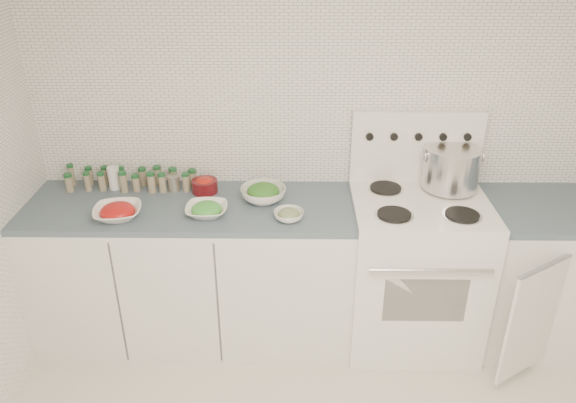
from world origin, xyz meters
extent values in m
cube|color=white|center=(0.00, 1.51, 1.25)|extent=(3.50, 0.02, 2.50)
cube|color=white|center=(-0.82, 1.19, 0.43)|extent=(1.85, 0.62, 0.86)
cube|color=#415361|center=(-0.82, 1.19, 0.88)|extent=(1.85, 0.62, 0.03)
cube|color=white|center=(0.48, 1.18, 0.46)|extent=(0.76, 0.65, 0.92)
cube|color=black|center=(0.48, 0.86, 0.50)|extent=(0.45, 0.01, 0.28)
cylinder|color=silver|center=(0.48, 0.82, 0.72)|extent=(0.65, 0.02, 0.02)
cube|color=white|center=(0.48, 1.18, 0.93)|extent=(0.76, 0.65, 0.01)
cube|color=white|center=(0.48, 1.47, 1.15)|extent=(0.76, 0.06, 0.43)
cylinder|color=silver|center=(0.30, 1.02, 0.94)|extent=(0.21, 0.21, 0.01)
cylinder|color=black|center=(0.30, 1.02, 0.94)|extent=(0.18, 0.18, 0.01)
cylinder|color=silver|center=(0.66, 1.02, 0.94)|extent=(0.21, 0.21, 0.01)
cylinder|color=black|center=(0.66, 1.02, 0.94)|extent=(0.18, 0.18, 0.01)
cylinder|color=silver|center=(0.30, 1.33, 0.94)|extent=(0.21, 0.21, 0.01)
cylinder|color=black|center=(0.30, 1.33, 0.94)|extent=(0.18, 0.18, 0.01)
cylinder|color=silver|center=(0.66, 1.33, 0.94)|extent=(0.21, 0.21, 0.01)
cylinder|color=black|center=(0.66, 1.33, 0.94)|extent=(0.18, 0.18, 0.01)
cylinder|color=black|center=(0.20, 1.44, 1.22)|extent=(0.04, 0.02, 0.04)
cylinder|color=black|center=(0.34, 1.44, 1.22)|extent=(0.04, 0.02, 0.04)
cylinder|color=black|center=(0.48, 1.44, 1.22)|extent=(0.04, 0.02, 0.04)
cylinder|color=black|center=(0.62, 1.44, 1.22)|extent=(0.04, 0.02, 0.04)
cylinder|color=black|center=(0.76, 1.44, 1.22)|extent=(0.04, 0.02, 0.04)
cube|color=white|center=(1.30, 1.19, 0.43)|extent=(0.89, 0.62, 0.86)
cube|color=#415361|center=(1.30, 1.19, 0.88)|extent=(0.89, 0.62, 0.03)
cube|color=white|center=(1.04, 0.77, 0.43)|extent=(0.35, 0.23, 0.70)
cylinder|color=silver|center=(0.67, 1.34, 1.07)|extent=(0.31, 0.31, 0.24)
cylinder|color=orange|center=(0.67, 1.34, 1.17)|extent=(0.28, 0.28, 0.03)
torus|color=silver|center=(0.50, 1.34, 1.14)|extent=(0.01, 0.08, 0.08)
torus|color=silver|center=(0.83, 1.34, 1.14)|extent=(0.01, 0.08, 0.08)
imported|color=white|center=(-1.18, 1.03, 0.93)|extent=(0.29, 0.29, 0.06)
ellipsoid|color=red|center=(-1.18, 1.03, 0.94)|extent=(0.18, 0.18, 0.08)
imported|color=white|center=(-0.71, 1.07, 0.93)|extent=(0.23, 0.23, 0.06)
ellipsoid|color=green|center=(-0.71, 1.07, 0.94)|extent=(0.16, 0.16, 0.07)
imported|color=white|center=(-0.41, 1.25, 0.94)|extent=(0.27, 0.27, 0.08)
ellipsoid|color=#21601B|center=(-0.41, 1.25, 0.96)|extent=(0.18, 0.18, 0.08)
imported|color=white|center=(-0.26, 1.02, 0.93)|extent=(0.20, 0.20, 0.05)
ellipsoid|color=#274E1F|center=(-0.26, 1.02, 0.94)|extent=(0.12, 0.12, 0.05)
cylinder|color=#520E13|center=(-0.76, 1.35, 0.94)|extent=(0.15, 0.15, 0.08)
ellipsoid|color=#BA280C|center=(-0.76, 1.35, 0.97)|extent=(0.11, 0.11, 0.05)
cylinder|color=white|center=(-1.30, 1.39, 0.97)|extent=(0.09, 0.09, 0.14)
cylinder|color=#A79B8D|center=(-0.94, 1.37, 0.95)|extent=(0.08, 0.08, 0.09)
cylinder|color=gray|center=(-1.57, 1.43, 0.96)|extent=(0.04, 0.04, 0.12)
cylinder|color=#164E25|center=(-1.57, 1.43, 1.03)|extent=(0.04, 0.04, 0.02)
cylinder|color=gray|center=(-1.46, 1.44, 0.95)|extent=(0.04, 0.04, 0.10)
cylinder|color=#164E25|center=(-1.46, 1.44, 1.01)|extent=(0.04, 0.04, 0.02)
cylinder|color=gray|center=(-1.37, 1.44, 0.95)|extent=(0.04, 0.04, 0.10)
cylinder|color=#164E25|center=(-1.37, 1.44, 1.01)|extent=(0.04, 0.04, 0.02)
cylinder|color=gray|center=(-1.27, 1.44, 0.95)|extent=(0.04, 0.04, 0.10)
cylinder|color=#164E25|center=(-1.27, 1.44, 1.01)|extent=(0.04, 0.04, 0.02)
cylinder|color=gray|center=(-1.14, 1.44, 0.95)|extent=(0.05, 0.05, 0.10)
cylinder|color=#164E25|center=(-1.14, 1.44, 1.01)|extent=(0.05, 0.05, 0.02)
cylinder|color=gray|center=(-1.05, 1.45, 0.95)|extent=(0.04, 0.04, 0.10)
cylinder|color=#164E25|center=(-1.05, 1.45, 1.01)|extent=(0.05, 0.05, 0.02)
cylinder|color=gray|center=(-0.95, 1.44, 0.95)|extent=(0.05, 0.05, 0.10)
cylinder|color=#164E25|center=(-0.95, 1.44, 1.00)|extent=(0.05, 0.05, 0.02)
cylinder|color=gray|center=(-0.84, 1.43, 0.94)|extent=(0.05, 0.05, 0.09)
cylinder|color=#164E25|center=(-0.84, 1.43, 1.00)|extent=(0.05, 0.05, 0.02)
cylinder|color=gray|center=(-1.55, 1.35, 0.95)|extent=(0.05, 0.05, 0.09)
cylinder|color=#164E25|center=(-1.55, 1.35, 1.00)|extent=(0.05, 0.05, 0.02)
cylinder|color=gray|center=(-1.44, 1.36, 0.95)|extent=(0.04, 0.04, 0.11)
cylinder|color=#164E25|center=(-1.44, 1.36, 1.01)|extent=(0.04, 0.04, 0.02)
cylinder|color=gray|center=(-1.36, 1.36, 0.95)|extent=(0.04, 0.04, 0.10)
cylinder|color=#164E25|center=(-1.36, 1.36, 1.01)|extent=(0.04, 0.04, 0.02)
cylinder|color=gray|center=(-1.23, 1.35, 0.96)|extent=(0.04, 0.04, 0.11)
cylinder|color=#164E25|center=(-1.23, 1.35, 1.02)|extent=(0.05, 0.05, 0.02)
cylinder|color=gray|center=(-1.16, 1.36, 0.94)|extent=(0.04, 0.04, 0.09)
cylinder|color=#164E25|center=(-1.16, 1.36, 1.00)|extent=(0.05, 0.05, 0.02)
cylinder|color=gray|center=(-1.07, 1.34, 0.95)|extent=(0.05, 0.05, 0.11)
cylinder|color=#164E25|center=(-1.07, 1.34, 1.02)|extent=(0.05, 0.05, 0.02)
cylinder|color=gray|center=(-1.00, 1.35, 0.95)|extent=(0.04, 0.04, 0.10)
cylinder|color=#164E25|center=(-1.00, 1.35, 1.01)|extent=(0.04, 0.04, 0.02)
cylinder|color=gray|center=(-0.87, 1.36, 0.95)|extent=(0.04, 0.04, 0.10)
cylinder|color=#164E25|center=(-0.87, 1.36, 1.01)|extent=(0.04, 0.04, 0.02)
camera|label=1|loc=(-0.23, -1.60, 2.37)|focal=35.00mm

